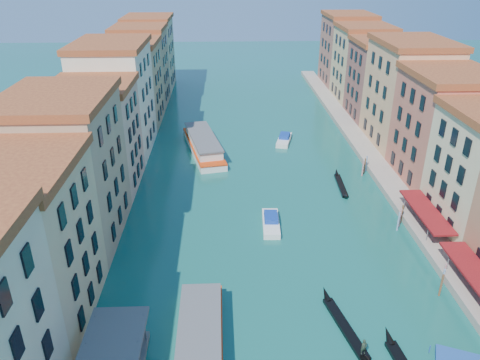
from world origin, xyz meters
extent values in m
cube|color=tan|center=(-26.00, 23.50, 8.50)|extent=(12.00, 15.00, 17.00)
cube|color=maroon|center=(-26.00, 23.50, 17.50)|extent=(12.80, 15.40, 1.00)
cube|color=tan|center=(-26.00, 39.50, 9.50)|extent=(12.00, 17.00, 19.00)
cube|color=maroon|center=(-26.00, 39.50, 19.50)|extent=(12.80, 17.40, 1.00)
cube|color=tan|center=(-26.00, 55.00, 8.25)|extent=(12.00, 14.00, 16.50)
cube|color=maroon|center=(-26.00, 55.00, 17.00)|extent=(12.80, 14.40, 1.00)
cube|color=beige|center=(-26.00, 71.00, 10.00)|extent=(12.00, 18.00, 20.00)
cube|color=maroon|center=(-26.00, 71.00, 20.50)|extent=(12.80, 18.40, 1.00)
cube|color=tan|center=(-26.00, 88.00, 8.75)|extent=(12.00, 16.00, 17.50)
cube|color=maroon|center=(-26.00, 88.00, 18.00)|extent=(12.80, 16.40, 1.00)
cube|color=#9A7C5C|center=(-26.00, 103.50, 9.25)|extent=(12.00, 15.00, 18.50)
cube|color=maroon|center=(-26.00, 103.50, 19.00)|extent=(12.80, 15.40, 1.00)
cube|color=tan|center=(-26.00, 119.50, 9.50)|extent=(12.00, 17.00, 19.00)
cube|color=maroon|center=(-26.00, 119.50, 19.50)|extent=(12.80, 17.40, 1.00)
cube|color=#C46149|center=(30.00, 54.00, 9.00)|extent=(12.00, 16.00, 18.00)
cube|color=maroon|center=(30.00, 54.00, 18.50)|extent=(12.80, 16.40, 1.00)
cube|color=tan|center=(30.00, 71.00, 10.00)|extent=(12.00, 18.00, 20.00)
cube|color=maroon|center=(30.00, 71.00, 20.50)|extent=(12.80, 18.40, 1.00)
cube|color=brown|center=(30.00, 87.50, 8.75)|extent=(12.00, 15.00, 17.50)
cube|color=maroon|center=(30.00, 87.50, 18.00)|extent=(12.80, 15.40, 1.00)
cube|color=tan|center=(30.00, 103.00, 9.25)|extent=(12.00, 16.00, 18.50)
cube|color=maroon|center=(30.00, 103.00, 19.00)|extent=(12.80, 16.40, 1.00)
cube|color=#9D5D4B|center=(30.00, 119.50, 9.75)|extent=(12.00, 17.00, 19.50)
cube|color=maroon|center=(30.00, 119.50, 20.00)|extent=(12.80, 17.40, 1.00)
cube|color=#A19482|center=(22.00, 65.00, 0.50)|extent=(4.00, 140.00, 1.00)
cylinder|color=#5A5B5D|center=(20.80, 28.60, 1.50)|extent=(0.12, 0.12, 3.00)
cube|color=#660E0D|center=(22.20, 39.00, 3.00)|extent=(3.20, 12.60, 0.25)
cylinder|color=#5A5B5D|center=(20.80, 34.80, 1.50)|extent=(0.12, 0.12, 3.00)
cylinder|color=#5A5B5D|center=(20.80, 43.20, 1.50)|extent=(0.12, 0.12, 3.00)
cylinder|color=brown|center=(18.50, 25.00, 1.30)|extent=(0.24, 0.24, 3.20)
cylinder|color=brown|center=(19.10, 26.00, 1.30)|extent=(0.24, 0.24, 3.20)
cylinder|color=brown|center=(19.70, 27.00, 1.30)|extent=(0.24, 0.24, 3.20)
cylinder|color=brown|center=(18.50, 39.00, 1.30)|extent=(0.24, 0.24, 3.20)
cylinder|color=brown|center=(19.10, 40.00, 1.30)|extent=(0.24, 0.24, 3.20)
cylinder|color=brown|center=(19.70, 41.00, 1.30)|extent=(0.24, 0.24, 3.20)
cylinder|color=brown|center=(18.50, 57.00, 1.30)|extent=(0.24, 0.24, 3.20)
cylinder|color=brown|center=(19.10, 58.00, 1.30)|extent=(0.24, 0.24, 3.20)
cylinder|color=brown|center=(19.70, 59.00, 1.30)|extent=(0.24, 0.24, 3.20)
cylinder|color=brown|center=(-18.50, 16.00, 1.30)|extent=(0.24, 0.24, 3.20)
cube|color=silver|center=(-8.29, 16.51, 0.58)|extent=(4.49, 19.36, 1.16)
cube|color=silver|center=(-8.29, 16.51, 1.84)|extent=(3.98, 15.49, 1.55)
cube|color=#5A5B5D|center=(-8.29, 16.51, 2.75)|extent=(4.27, 15.98, 0.24)
cube|color=red|center=(-8.29, 16.51, 1.11)|extent=(4.54, 19.36, 0.24)
cube|color=white|center=(-9.65, 69.67, 0.64)|extent=(9.27, 21.95, 1.28)
cube|color=silver|center=(-9.65, 69.67, 2.03)|extent=(7.84, 17.65, 1.71)
cube|color=#5A5B5D|center=(-9.65, 69.67, 3.05)|extent=(8.27, 18.24, 0.27)
cube|color=red|center=(-9.65, 69.67, 1.23)|extent=(9.33, 21.96, 0.27)
cube|color=black|center=(6.55, 20.12, 0.22)|extent=(2.96, 9.01, 0.45)
cone|color=black|center=(5.50, 24.99, 0.60)|extent=(1.30, 2.15, 1.68)
imported|color=#233022|center=(7.34, 16.41, 1.26)|extent=(0.70, 0.53, 1.72)
cone|color=black|center=(10.43, 18.41, 0.63)|extent=(1.17, 2.19, 1.75)
cube|color=black|center=(13.83, 52.97, 0.20)|extent=(1.46, 8.22, 0.41)
cone|color=black|center=(14.08, 57.50, 0.55)|extent=(0.92, 1.87, 1.53)
cone|color=black|center=(13.57, 48.44, 0.45)|extent=(0.90, 1.55, 1.34)
cube|color=white|center=(0.88, 40.84, 0.42)|extent=(2.67, 7.44, 0.84)
cube|color=#123696|center=(0.91, 41.36, 1.15)|extent=(2.04, 3.23, 0.73)
cube|color=silver|center=(6.87, 73.98, 0.43)|extent=(4.19, 7.91, 0.86)
cube|color=#123696|center=(7.00, 74.50, 1.19)|extent=(2.69, 3.62, 0.76)
camera|label=1|loc=(-5.71, -16.26, 34.86)|focal=35.00mm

